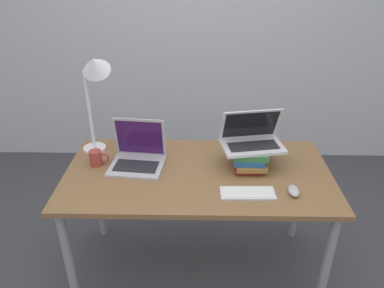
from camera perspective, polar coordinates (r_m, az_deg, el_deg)
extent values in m
cube|color=silver|center=(3.43, 1.05, 18.70)|extent=(8.00, 0.05, 2.70)
cube|color=brown|center=(2.16, 0.81, -4.57)|extent=(1.52, 0.78, 0.03)
cylinder|color=gray|center=(2.26, -18.25, -16.94)|extent=(0.05, 0.05, 0.73)
cylinder|color=gray|center=(2.26, 19.66, -17.29)|extent=(0.05, 0.05, 0.73)
cylinder|color=gray|center=(2.74, -14.13, -7.22)|extent=(0.05, 0.05, 0.73)
cylinder|color=gray|center=(2.74, 15.75, -7.48)|extent=(0.05, 0.05, 0.73)
cube|color=#B2B2B7|center=(2.21, -8.50, -3.35)|extent=(0.33, 0.29, 0.02)
cube|color=#232328|center=(2.20, -8.62, -3.35)|extent=(0.26, 0.16, 0.00)
cube|color=#B2B2B7|center=(2.24, -8.05, 1.04)|extent=(0.31, 0.08, 0.26)
cube|color=#381451|center=(2.23, -8.08, 0.97)|extent=(0.28, 0.07, 0.22)
cube|color=maroon|center=(2.24, 8.18, -2.83)|extent=(0.15, 0.24, 0.03)
cube|color=olive|center=(2.21, 8.65, -2.46)|extent=(0.18, 0.26, 0.03)
cube|color=#235693|center=(2.21, 8.48, -1.59)|extent=(0.19, 0.26, 0.03)
cube|color=#33753D|center=(2.19, 8.64, -0.82)|extent=(0.21, 0.25, 0.04)
cube|color=silver|center=(2.17, 9.11, -0.32)|extent=(0.38, 0.27, 0.02)
cube|color=#232328|center=(2.16, 9.23, -0.27)|extent=(0.30, 0.16, 0.00)
cube|color=silver|center=(2.18, 8.81, 3.02)|extent=(0.36, 0.15, 0.20)
cube|color=black|center=(2.18, 8.84, 2.93)|extent=(0.32, 0.13, 0.18)
cube|color=silver|center=(1.99, 8.37, -7.45)|extent=(0.29, 0.12, 0.01)
cube|color=silver|center=(1.98, 8.38, -7.28)|extent=(0.26, 0.10, 0.00)
ellipsoid|color=#B2B2B7|center=(2.03, 15.12, -6.90)|extent=(0.06, 0.10, 0.04)
cylinder|color=#9E3833|center=(2.27, -14.54, -2.07)|extent=(0.07, 0.07, 0.09)
torus|color=#9E3833|center=(2.25, -13.35, -2.09)|extent=(0.06, 0.01, 0.06)
cylinder|color=white|center=(2.46, -14.70, -0.59)|extent=(0.14, 0.14, 0.01)
cylinder|color=white|center=(2.35, -15.45, 4.87)|extent=(0.02, 0.02, 0.50)
cone|color=white|center=(2.20, -14.67, 11.63)|extent=(0.16, 0.19, 0.17)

